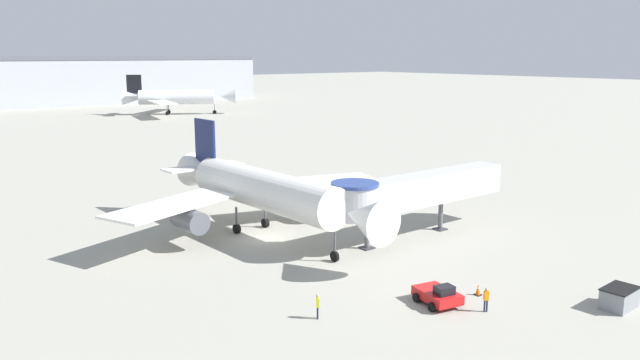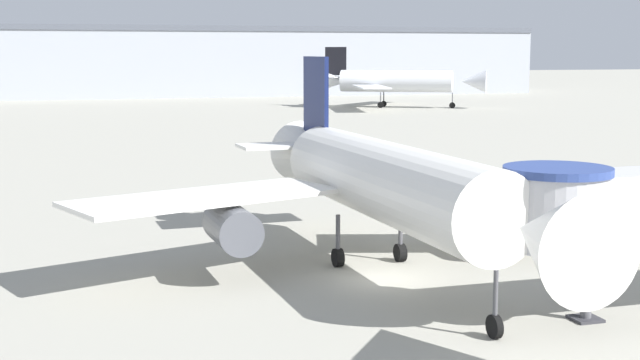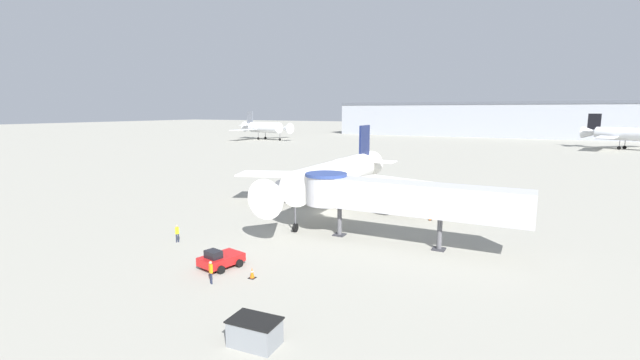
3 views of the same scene
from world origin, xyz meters
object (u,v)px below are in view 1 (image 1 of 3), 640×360
at_px(jet_bridge, 411,191).
at_px(service_container_gray, 619,298).
at_px(ground_crew_wing_walker, 318,305).
at_px(traffic_cone_apron_front, 478,290).
at_px(ground_crew_marshaller, 486,298).
at_px(main_airplane, 261,190).
at_px(traffic_cone_starboard_wing, 349,212).
at_px(background_jet_black_tail, 174,97).
at_px(pushback_tug_red, 438,295).

bearing_deg(jet_bridge, service_container_gray, -92.88).
bearing_deg(ground_crew_wing_walker, traffic_cone_apron_front, -72.11).
xyz_separation_m(jet_bridge, ground_crew_marshaller, (-8.53, -15.00, -3.46)).
height_order(main_airplane, service_container_gray, main_airplane).
relative_size(traffic_cone_starboard_wing, background_jet_black_tail, 0.02).
bearing_deg(pushback_tug_red, ground_crew_marshaller, -49.61).
bearing_deg(jet_bridge, pushback_tug_red, -129.47).
height_order(service_container_gray, ground_crew_wing_walker, ground_crew_wing_walker).
bearing_deg(ground_crew_marshaller, main_airplane, -57.65).
bearing_deg(traffic_cone_apron_front, main_airplane, 99.27).
height_order(ground_crew_marshaller, ground_crew_wing_walker, ground_crew_marshaller).
bearing_deg(traffic_cone_starboard_wing, main_airplane, -177.29).
distance_m(main_airplane, traffic_cone_starboard_wing, 12.09).
relative_size(pushback_tug_red, service_container_gray, 1.31).
relative_size(traffic_cone_apron_front, background_jet_black_tail, 0.03).
height_order(main_airplane, traffic_cone_apron_front, main_airplane).
relative_size(service_container_gray, background_jet_black_tail, 0.09).
relative_size(traffic_cone_apron_front, ground_crew_marshaller, 0.48).
height_order(traffic_cone_apron_front, ground_crew_wing_walker, ground_crew_wing_walker).
height_order(service_container_gray, background_jet_black_tail, background_jet_black_tail).
relative_size(jet_bridge, ground_crew_marshaller, 12.37).
xyz_separation_m(main_airplane, ground_crew_marshaller, (1.64, -24.43, -3.31)).
height_order(service_container_gray, ground_crew_marshaller, ground_crew_marshaller).
relative_size(jet_bridge, background_jet_black_tail, 0.65).
relative_size(main_airplane, jet_bridge, 1.44).
bearing_deg(main_airplane, ground_crew_wing_walker, -114.66).
height_order(main_airplane, jet_bridge, main_airplane).
height_order(ground_crew_wing_walker, background_jet_black_tail, background_jet_black_tail).
relative_size(pushback_tug_red, ground_crew_marshaller, 2.16).
xyz_separation_m(main_airplane, service_container_gray, (9.16, -29.60, -3.55)).
xyz_separation_m(service_container_gray, ground_crew_marshaller, (-7.51, 5.16, 0.24)).
height_order(traffic_cone_apron_front, ground_crew_marshaller, ground_crew_marshaller).
height_order(service_container_gray, traffic_cone_starboard_wing, service_container_gray).
height_order(pushback_tug_red, traffic_cone_starboard_wing, pushback_tug_red).
height_order(traffic_cone_starboard_wing, background_jet_black_tail, background_jet_black_tail).
distance_m(ground_crew_marshaller, ground_crew_wing_walker, 11.18).
bearing_deg(traffic_cone_apron_front, service_container_gray, -52.95).
xyz_separation_m(main_airplane, traffic_cone_starboard_wing, (11.40, 0.54, -3.98)).
relative_size(pushback_tug_red, background_jet_black_tail, 0.11).
bearing_deg(background_jet_black_tail, main_airplane, -171.60).
distance_m(traffic_cone_starboard_wing, ground_crew_wing_walker, 26.93).
relative_size(service_container_gray, ground_crew_wing_walker, 1.65).
distance_m(pushback_tug_red, ground_crew_marshaller, 3.20).
bearing_deg(ground_crew_wing_walker, background_jet_black_tail, 14.77).
xyz_separation_m(jet_bridge, pushback_tug_red, (-10.05, -12.20, -3.75)).
xyz_separation_m(service_container_gray, traffic_cone_apron_front, (-5.52, 7.32, -0.33)).
bearing_deg(jet_bridge, ground_crew_marshaller, -119.62).
bearing_deg(main_airplane, service_container_gray, -74.59).
bearing_deg(service_container_gray, ground_crew_marshaller, 145.51).
xyz_separation_m(pushback_tug_red, service_container_gray, (9.03, -7.97, 0.04)).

